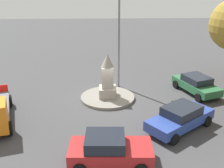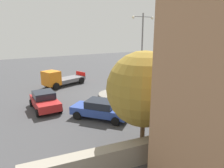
{
  "view_description": "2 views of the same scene",
  "coord_description": "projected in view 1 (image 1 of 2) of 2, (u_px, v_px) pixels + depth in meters",
  "views": [
    {
      "loc": [
        -19.04,
        0.28,
        8.71
      ],
      "look_at": [
        -0.5,
        -0.31,
        1.37
      ],
      "focal_mm": 44.92,
      "sensor_mm": 36.0,
      "label": 1
    },
    {
      "loc": [
        -11.8,
        -17.47,
        6.55
      ],
      "look_at": [
        -0.95,
        -0.45,
        1.49
      ],
      "focal_mm": 32.98,
      "sensor_mm": 36.0,
      "label": 2
    }
  ],
  "objects": [
    {
      "name": "monument",
      "position": [
        108.0,
        78.0,
        20.31
      ],
      "size": [
        1.23,
        1.23,
        3.29
      ],
      "color": "#9E9687",
      "rests_on": "traffic_island"
    },
    {
      "name": "car_blue_near_island",
      "position": [
        181.0,
        117.0,
        16.6
      ],
      "size": [
        4.1,
        4.61,
        1.47
      ],
      "color": "#2D479E",
      "rests_on": "ground"
    },
    {
      "name": "car_red_parked_left",
      "position": [
        109.0,
        149.0,
        13.55
      ],
      "size": [
        2.17,
        4.09,
        1.55
      ],
      "color": "#B22323",
      "rests_on": "ground"
    },
    {
      "name": "streetlamp",
      "position": [
        119.0,
        25.0,
        21.34
      ],
      "size": [
        2.75,
        0.28,
        8.44
      ],
      "color": "slate",
      "rests_on": "ground"
    },
    {
      "name": "car_green_far_side",
      "position": [
        196.0,
        84.0,
        21.67
      ],
      "size": [
        4.41,
        3.06,
        1.4
      ],
      "color": "#2D6B42",
      "rests_on": "ground"
    },
    {
      "name": "traffic_island",
      "position": [
        108.0,
        97.0,
        20.87
      ],
      "size": [
        4.01,
        4.01,
        0.2
      ],
      "primitive_type": "cylinder",
      "color": "gray",
      "rests_on": "ground"
    },
    {
      "name": "ground_plane",
      "position": [
        108.0,
        99.0,
        20.91
      ],
      "size": [
        80.0,
        80.0,
        0.0
      ],
      "primitive_type": "plane",
      "color": "#424244"
    }
  ]
}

